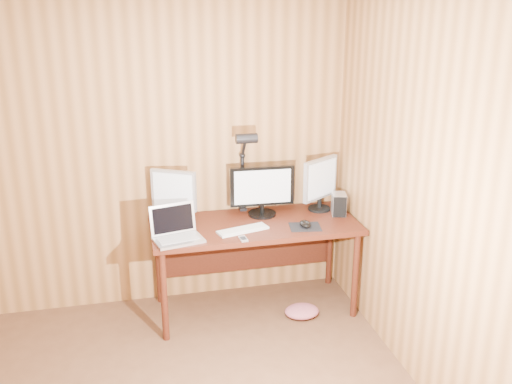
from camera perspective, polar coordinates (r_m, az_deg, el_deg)
name	(u,v)px	position (r m, az deg, el deg)	size (l,w,h in m)	color
room_shell	(134,267)	(2.64, -12.09, -7.34)	(4.00, 4.00, 4.00)	brown
desk	(253,234)	(4.54, -0.35, -4.21)	(1.60, 0.70, 0.75)	#451A0E
monitor_center	(262,191)	(4.52, 0.62, 0.15)	(0.52, 0.22, 0.40)	black
monitor_left	(174,194)	(4.43, -8.22, -0.23)	(0.33, 0.21, 0.41)	black
monitor_right	(320,183)	(4.66, 6.44, 0.94)	(0.34, 0.24, 0.44)	black
laptop	(176,231)	(4.17, -8.01, -3.87)	(0.39, 0.33, 0.24)	silver
keyboard	(243,230)	(4.28, -1.33, -3.79)	(0.41, 0.22, 0.02)	silver
mousepad	(305,227)	(4.37, 4.93, -3.49)	(0.23, 0.19, 0.00)	black
mouse	(305,224)	(4.36, 4.94, -3.22)	(0.08, 0.12, 0.04)	black
hard_drive	(339,204)	(4.63, 8.28, -1.21)	(0.14, 0.18, 0.17)	silver
phone	(243,239)	(4.13, -1.29, -4.71)	(0.06, 0.10, 0.01)	silver
speaker	(343,205)	(4.69, 8.66, -1.27)	(0.05, 0.05, 0.12)	black
desk_lamp	(245,160)	(4.49, -1.14, 3.18)	(0.17, 0.24, 0.72)	black
fabric_pile	(302,311)	(4.64, 4.61, -11.81)	(0.28, 0.23, 0.09)	#B65867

